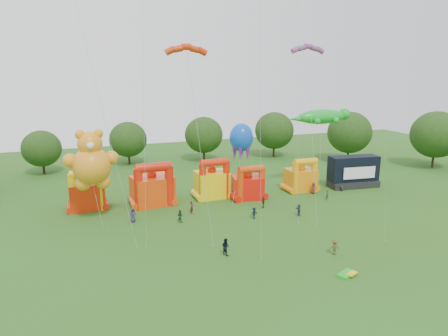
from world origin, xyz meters
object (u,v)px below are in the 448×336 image
object	(u,v)px
bouncy_castle_0	(87,193)
teddy_bear_kite	(92,165)
spectator_0	(133,215)
gecko_kite	(321,134)
spectator_4	(263,202)
bouncy_castle_2	(212,182)
stage_trailer	(353,172)
octopus_kite	(239,162)

from	to	relation	value
bouncy_castle_0	teddy_bear_kite	xyz separation A→B (m)	(0.79, -5.66, 5.28)
bouncy_castle_0	spectator_0	distance (m)	9.22
teddy_bear_kite	gecko_kite	distance (m)	36.61
spectator_4	teddy_bear_kite	bearing A→B (deg)	-76.25
bouncy_castle_2	spectator_0	world-z (taller)	bouncy_castle_2
stage_trailer	octopus_kite	size ratio (longest dim) A/B	0.75
stage_trailer	octopus_kite	bearing A→B (deg)	176.92
octopus_kite	bouncy_castle_0	bearing A→B (deg)	173.11
stage_trailer	spectator_0	xyz separation A→B (m)	(-37.31, -3.65, -1.62)
bouncy_castle_2	spectator_4	size ratio (longest dim) A/B	3.64
bouncy_castle_0	octopus_kite	size ratio (longest dim) A/B	0.52
octopus_kite	spectator_0	world-z (taller)	octopus_kite
bouncy_castle_0	stage_trailer	world-z (taller)	bouncy_castle_0
bouncy_castle_0	spectator_4	bearing A→B (deg)	-19.43
gecko_kite	bouncy_castle_2	bearing A→B (deg)	178.03
bouncy_castle_0	gecko_kite	distance (m)	37.80
bouncy_castle_2	bouncy_castle_0	bearing A→B (deg)	176.56
stage_trailer	spectator_4	world-z (taller)	stage_trailer
stage_trailer	teddy_bear_kite	distance (m)	42.16
bouncy_castle_0	stage_trailer	distance (m)	42.77
bouncy_castle_2	gecko_kite	size ratio (longest dim) A/B	0.48
bouncy_castle_0	gecko_kite	size ratio (longest dim) A/B	0.46
gecko_kite	spectator_0	bearing A→B (deg)	-169.90
stage_trailer	bouncy_castle_2	bearing A→B (deg)	173.71
spectator_4	spectator_0	bearing A→B (deg)	-72.39
octopus_kite	spectator_0	size ratio (longest dim) A/B	6.06
gecko_kite	spectator_0	xyz separation A→B (m)	(-31.87, -5.68, -8.01)
bouncy_castle_0	spectator_0	size ratio (longest dim) A/B	3.17
bouncy_castle_0	gecko_kite	bearing A→B (deg)	-2.69
bouncy_castle_0	teddy_bear_kite	world-z (taller)	teddy_bear_kite
bouncy_castle_0	octopus_kite	xyz separation A→B (m)	(22.09, -2.67, 3.39)
teddy_bear_kite	stage_trailer	bearing A→B (deg)	2.58
gecko_kite	spectator_4	xyz separation A→B (m)	(-13.59, -6.57, -8.08)
bouncy_castle_0	octopus_kite	bearing A→B (deg)	-6.89
spectator_0	bouncy_castle_0	bearing A→B (deg)	109.38
bouncy_castle_0	teddy_bear_kite	bearing A→B (deg)	-82.06
bouncy_castle_2	spectator_4	xyz separation A→B (m)	(5.24, -7.22, -1.55)
stage_trailer	spectator_4	bearing A→B (deg)	-166.58
gecko_kite	octopus_kite	xyz separation A→B (m)	(-15.08, -0.92, -3.27)
bouncy_castle_2	octopus_kite	xyz separation A→B (m)	(3.75, -1.57, 3.26)
bouncy_castle_2	teddy_bear_kite	world-z (taller)	teddy_bear_kite
gecko_kite	teddy_bear_kite	bearing A→B (deg)	-173.86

